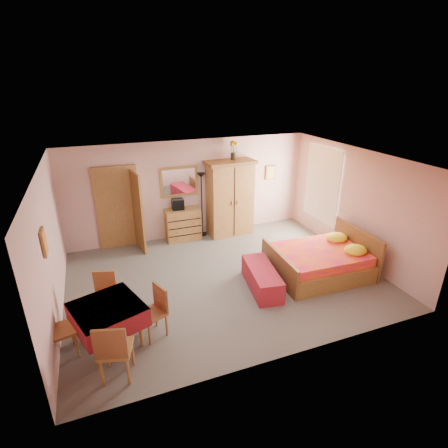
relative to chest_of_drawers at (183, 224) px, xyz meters
name	(u,v)px	position (x,y,z in m)	size (l,w,h in m)	color
floor	(225,278)	(0.31, -2.28, -0.43)	(6.50, 6.50, 0.00)	#66615A
ceiling	(225,160)	(0.31, -2.28, 2.17)	(6.50, 6.50, 0.00)	brown
wall_back	(191,189)	(0.31, 0.22, 0.87)	(6.50, 0.10, 2.60)	#CB9B93
wall_front	(288,287)	(0.31, -4.78, 0.87)	(6.50, 0.10, 2.60)	#CB9B93
wall_left	(50,249)	(-2.94, -2.28, 0.87)	(0.10, 5.00, 2.60)	#CB9B93
wall_right	(354,204)	(3.56, -2.28, 0.87)	(0.10, 5.00, 2.60)	#CB9B93
doorway	(118,208)	(-1.59, 0.19, 0.60)	(1.06, 0.12, 2.15)	#9E6B35
window	(322,185)	(3.52, -1.08, 1.02)	(0.08, 1.40, 1.95)	white
picture_left	(44,242)	(-2.91, -2.88, 1.27)	(0.04, 0.32, 0.42)	orange
picture_back	(271,172)	(2.66, 0.19, 1.12)	(0.30, 0.04, 0.40)	#D8BF59
chest_of_drawers	(183,224)	(0.00, 0.00, 0.00)	(0.91, 0.45, 0.86)	#A57037
wall_mirror	(179,182)	(0.00, 0.21, 1.12)	(1.00, 0.05, 0.79)	white
stereo	(178,204)	(-0.10, 0.03, 0.57)	(0.30, 0.22, 0.28)	black
floor_lamp	(202,205)	(0.56, 0.09, 0.45)	(0.22, 0.22, 1.75)	black
wardrobe	(230,198)	(1.32, -0.08, 0.60)	(1.31, 0.67, 2.05)	#AB723A
sunflower_vase	(233,150)	(1.43, 0.00, 1.87)	(0.20, 0.20, 0.50)	gold
bed	(319,255)	(2.31, -2.82, 0.04)	(2.04, 1.61, 0.95)	#E1164D
bench	(262,278)	(0.89, -2.89, -0.20)	(0.50, 1.36, 0.45)	maroon
dining_table	(109,325)	(-2.14, -3.49, -0.06)	(1.00, 1.00, 0.73)	maroon
chair_south	(115,348)	(-2.10, -4.22, 0.07)	(0.45, 0.45, 0.99)	#AB763A
chair_north	(104,298)	(-2.18, -2.77, 0.00)	(0.39, 0.39, 0.87)	#9F6D36
chair_west	(60,330)	(-2.86, -3.48, 0.04)	(0.43, 0.43, 0.94)	#AF763B
chair_east	(152,313)	(-1.46, -3.53, 0.02)	(0.41, 0.41, 0.89)	#A46637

